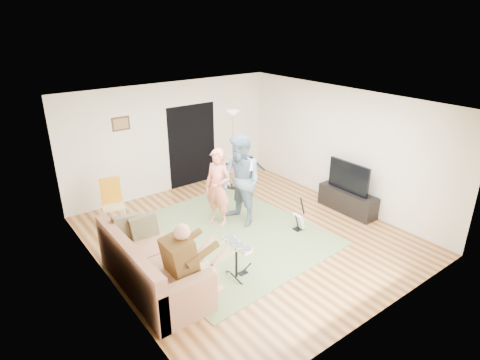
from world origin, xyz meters
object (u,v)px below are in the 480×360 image
object	(u,v)px
singer	(218,187)
guitar_spare	(299,221)
torchiere_lamp	(233,136)
dining_chair	(113,210)
television	(349,177)
sofa	(148,271)
guitarist	(241,181)
drum_kit	(236,262)
tv_cabinet	(347,201)

from	to	relation	value
singer	guitar_spare	distance (m)	1.81
torchiere_lamp	singer	bearing A→B (deg)	-135.67
dining_chair	television	size ratio (longest dim) A/B	0.98
sofa	dining_chair	distance (m)	2.40
guitarist	dining_chair	world-z (taller)	guitarist
television	drum_kit	bearing A→B (deg)	-171.75
sofa	television	xyz separation A→B (m)	(4.75, -0.15, 0.54)
tv_cabinet	television	xyz separation A→B (m)	(-0.05, 0.00, 0.60)
drum_kit	torchiere_lamp	size ratio (longest dim) A/B	0.35
guitar_spare	tv_cabinet	size ratio (longest dim) A/B	0.53
singer	dining_chair	world-z (taller)	singer
singer	sofa	bearing A→B (deg)	-82.07
sofa	dining_chair	size ratio (longest dim) A/B	2.27
singer	guitar_spare	world-z (taller)	singer
guitar_spare	television	bearing A→B (deg)	-1.34
tv_cabinet	sofa	bearing A→B (deg)	178.21
sofa	guitar_spare	bearing A→B (deg)	-2.01
guitarist	television	size ratio (longest dim) A/B	1.86
guitar_spare	torchiere_lamp	size ratio (longest dim) A/B	0.37
singer	tv_cabinet	size ratio (longest dim) A/B	1.19
guitar_spare	dining_chair	distance (m)	3.89
guitarist	tv_cabinet	distance (m)	2.58
guitarist	tv_cabinet	size ratio (longest dim) A/B	1.39
torchiere_lamp	television	distance (m)	2.95
guitarist	tv_cabinet	world-z (taller)	guitarist
sofa	guitarist	size ratio (longest dim) A/B	1.20
dining_chair	television	distance (m)	5.12
singer	torchiere_lamp	xyz separation A→B (m)	(1.37, 1.34, 0.55)
drum_kit	television	world-z (taller)	television
torchiere_lamp	dining_chair	size ratio (longest dim) A/B	1.96
torchiere_lamp	television	xyz separation A→B (m)	(1.23, -2.63, -0.53)
guitar_spare	dining_chair	bearing A→B (deg)	140.14
guitarist	tv_cabinet	xyz separation A→B (m)	(2.27, -1.01, -0.72)
drum_kit	torchiere_lamp	world-z (taller)	torchiere_lamp
guitar_spare	dining_chair	world-z (taller)	dining_chair
singer	guitarist	xyz separation A→B (m)	(0.39, -0.28, 0.14)
sofa	tv_cabinet	world-z (taller)	sofa
singer	television	bearing A→B (deg)	43.78
television	tv_cabinet	bearing A→B (deg)	-0.00
guitar_spare	sofa	bearing A→B (deg)	177.99
sofa	guitarist	distance (m)	2.76
tv_cabinet	singer	bearing A→B (deg)	154.12
singer	dining_chair	distance (m)	2.25
drum_kit	singer	bearing A→B (deg)	64.63
sofa	television	world-z (taller)	television
television	sofa	bearing A→B (deg)	178.19
guitar_spare	singer	bearing A→B (deg)	132.67
singer	torchiere_lamp	distance (m)	2.00
torchiere_lamp	drum_kit	bearing A→B (deg)	-125.36
sofa	drum_kit	size ratio (longest dim) A/B	3.36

